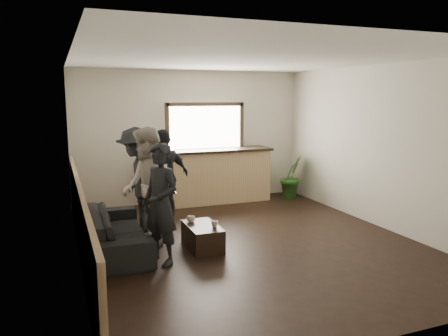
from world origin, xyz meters
name	(u,v)px	position (x,y,z in m)	size (l,w,h in m)	color
ground	(248,242)	(0.00, 0.00, 0.00)	(5.00, 6.00, 0.01)	black
room_shell	(203,151)	(-0.74, 0.00, 1.47)	(5.01, 6.01, 2.80)	silver
bar_counter	(209,173)	(0.30, 2.70, 0.64)	(2.70, 0.68, 2.13)	tan
sofa	(118,231)	(-1.94, 0.36, 0.29)	(2.01, 0.79, 0.59)	black
coffee_table	(202,237)	(-0.75, -0.01, 0.18)	(0.44, 0.80, 0.36)	black
cup_a	(191,219)	(-0.86, 0.21, 0.40)	(0.12, 0.12, 0.10)	silver
cup_b	(214,224)	(-0.62, -0.16, 0.40)	(0.10, 0.10, 0.10)	silver
potted_plant	(292,177)	(2.15, 2.41, 0.49)	(0.54, 0.43, 0.97)	#2D6623
person_a	(161,204)	(-1.45, -0.36, 0.82)	(0.64, 0.72, 1.65)	black
person_b	(147,187)	(-1.49, 0.39, 0.91)	(0.73, 0.92, 1.82)	#BEB6AB
person_c	(137,180)	(-1.49, 1.18, 0.88)	(0.67, 1.15, 1.76)	black
person_d	(165,177)	(-0.95, 1.50, 0.85)	(1.07, 0.74, 1.69)	black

